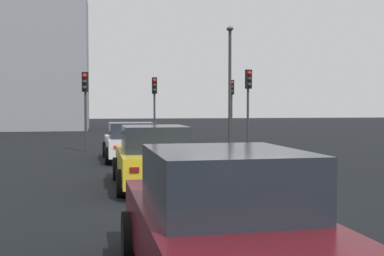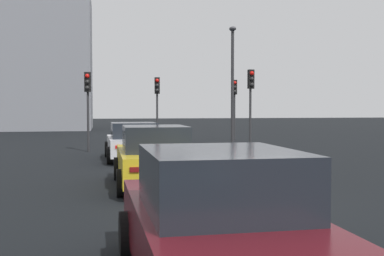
# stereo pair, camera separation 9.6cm
# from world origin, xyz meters

# --- Properties ---
(ground_plane) EXTENTS (160.00, 160.00, 0.20)m
(ground_plane) POSITION_xyz_m (0.00, 0.00, -0.10)
(ground_plane) COLOR black
(car_white_right_lead) EXTENTS (4.27, 2.18, 1.46)m
(car_white_right_lead) POSITION_xyz_m (9.29, 1.83, 0.71)
(car_white_right_lead) COLOR silver
(car_white_right_lead) RESTS_ON ground_plane
(car_yellow_right_second) EXTENTS (4.29, 2.00, 1.57)m
(car_yellow_right_second) POSITION_xyz_m (2.78, 1.69, 0.75)
(car_yellow_right_second) COLOR gold
(car_yellow_right_second) RESTS_ON ground_plane
(car_maroon_right_third) EXTENTS (4.36, 2.04, 1.59)m
(car_maroon_right_third) POSITION_xyz_m (-4.45, 1.76, 0.76)
(car_maroon_right_third) COLOR #510F16
(car_maroon_right_third) RESTS_ON ground_plane
(traffic_light_near_left) EXTENTS (0.33, 0.31, 3.74)m
(traffic_light_near_left) POSITION_xyz_m (19.54, -5.04, 2.70)
(traffic_light_near_left) COLOR #2D2D30
(traffic_light_near_left) RESTS_ON ground_plane
(traffic_light_near_right) EXTENTS (0.32, 0.30, 3.83)m
(traffic_light_near_right) POSITION_xyz_m (12.62, -3.93, 2.76)
(traffic_light_near_right) COLOR #2D2D30
(traffic_light_near_right) RESTS_ON ground_plane
(traffic_light_far_left) EXTENTS (0.32, 0.30, 3.65)m
(traffic_light_far_left) POSITION_xyz_m (13.15, 3.66, 2.64)
(traffic_light_far_left) COLOR #2D2D30
(traffic_light_far_left) RESTS_ON ground_plane
(traffic_light_far_right) EXTENTS (0.32, 0.29, 3.69)m
(traffic_light_far_right) POSITION_xyz_m (17.08, 0.04, 2.66)
(traffic_light_far_right) COLOR #2D2D30
(traffic_light_far_right) RESTS_ON ground_plane
(street_lamp_kerbside) EXTENTS (0.56, 0.36, 6.32)m
(street_lamp_kerbside) POSITION_xyz_m (15.48, -3.80, 3.79)
(street_lamp_kerbside) COLOR #2D2D30
(street_lamp_kerbside) RESTS_ON ground_plane
(building_facade_left) EXTENTS (8.76, 11.94, 12.41)m
(building_facade_left) POSITION_xyz_m (37.45, 10.00, 6.21)
(building_facade_left) COLOR gray
(building_facade_left) RESTS_ON ground_plane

